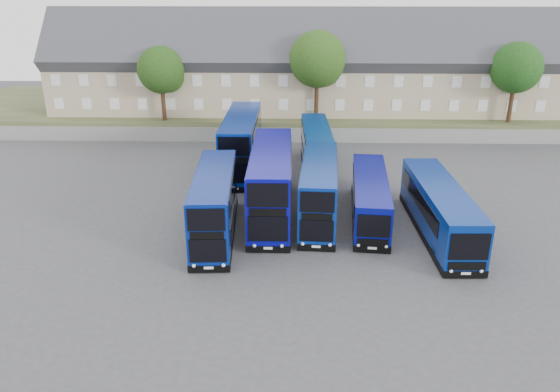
{
  "coord_description": "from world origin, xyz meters",
  "views": [
    {
      "loc": [
        -0.39,
        -31.25,
        15.8
      ],
      "look_at": [
        -1.25,
        3.0,
        2.2
      ],
      "focal_mm": 35.0,
      "sensor_mm": 36.0,
      "label": 1
    }
  ],
  "objects_px": {
    "tree_east": "(517,70)",
    "coach_east_a": "(370,199)",
    "dd_front_left": "(215,205)",
    "tree_mid": "(319,61)",
    "dd_front_mid": "(271,184)",
    "tree_west": "(163,72)",
    "tree_far": "(548,57)"
  },
  "relations": [
    {
      "from": "coach_east_a",
      "to": "tree_west",
      "type": "relative_size",
      "value": 1.47
    },
    {
      "from": "dd_front_left",
      "to": "tree_west",
      "type": "xyz_separation_m",
      "value": [
        -8.37,
        23.58,
        4.97
      ]
    },
    {
      "from": "dd_front_left",
      "to": "tree_far",
      "type": "relative_size",
      "value": 1.24
    },
    {
      "from": "tree_mid",
      "to": "tree_east",
      "type": "relative_size",
      "value": 1.12
    },
    {
      "from": "dd_front_mid",
      "to": "tree_west",
      "type": "xyz_separation_m",
      "value": [
        -11.94,
        20.26,
        4.67
      ]
    },
    {
      "from": "dd_front_mid",
      "to": "tree_mid",
      "type": "relative_size",
      "value": 1.33
    },
    {
      "from": "tree_west",
      "to": "tree_east",
      "type": "relative_size",
      "value": 0.94
    },
    {
      "from": "dd_front_left",
      "to": "dd_front_mid",
      "type": "relative_size",
      "value": 0.89
    },
    {
      "from": "dd_front_mid",
      "to": "coach_east_a",
      "type": "bearing_deg",
      "value": -3.35
    },
    {
      "from": "coach_east_a",
      "to": "tree_west",
      "type": "xyz_separation_m",
      "value": [
        -18.89,
        20.63,
        5.56
      ]
    },
    {
      "from": "tree_mid",
      "to": "tree_far",
      "type": "bearing_deg",
      "value": 14.04
    },
    {
      "from": "dd_front_left",
      "to": "tree_east",
      "type": "xyz_separation_m",
      "value": [
        27.63,
        23.58,
        5.31
      ]
    },
    {
      "from": "dd_front_left",
      "to": "tree_mid",
      "type": "relative_size",
      "value": 1.17
    },
    {
      "from": "dd_front_mid",
      "to": "coach_east_a",
      "type": "xyz_separation_m",
      "value": [
        6.95,
        -0.37,
        -0.89
      ]
    },
    {
      "from": "tree_east",
      "to": "coach_east_a",
      "type": "bearing_deg",
      "value": -129.67
    },
    {
      "from": "tree_west",
      "to": "tree_far",
      "type": "distance_m",
      "value": 42.58
    },
    {
      "from": "tree_west",
      "to": "coach_east_a",
      "type": "bearing_deg",
      "value": -47.52
    },
    {
      "from": "tree_mid",
      "to": "tree_east",
      "type": "bearing_deg",
      "value": -1.43
    },
    {
      "from": "dd_front_left",
      "to": "coach_east_a",
      "type": "bearing_deg",
      "value": 12.39
    },
    {
      "from": "tree_east",
      "to": "dd_front_mid",
      "type": "bearing_deg",
      "value": -139.9
    },
    {
      "from": "dd_front_mid",
      "to": "tree_east",
      "type": "distance_m",
      "value": 31.85
    },
    {
      "from": "dd_front_mid",
      "to": "tree_west",
      "type": "height_order",
      "value": "tree_west"
    },
    {
      "from": "tree_east",
      "to": "tree_far",
      "type": "relative_size",
      "value": 0.94
    },
    {
      "from": "dd_front_mid",
      "to": "tree_east",
      "type": "relative_size",
      "value": 1.49
    },
    {
      "from": "dd_front_mid",
      "to": "tree_mid",
      "type": "xyz_separation_m",
      "value": [
        4.06,
        20.76,
        5.69
      ]
    },
    {
      "from": "coach_east_a",
      "to": "tree_mid",
      "type": "relative_size",
      "value": 1.23
    },
    {
      "from": "tree_west",
      "to": "tree_mid",
      "type": "relative_size",
      "value": 0.83
    },
    {
      "from": "tree_far",
      "to": "dd_front_left",
      "type": "bearing_deg",
      "value": -137.72
    },
    {
      "from": "coach_east_a",
      "to": "tree_far",
      "type": "bearing_deg",
      "value": 55.2
    },
    {
      "from": "coach_east_a",
      "to": "tree_mid",
      "type": "bearing_deg",
      "value": 102.9
    },
    {
      "from": "dd_front_mid",
      "to": "tree_far",
      "type": "xyz_separation_m",
      "value": [
        30.06,
        27.26,
        5.35
      ]
    },
    {
      "from": "tree_east",
      "to": "tree_far",
      "type": "distance_m",
      "value": 9.23
    }
  ]
}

